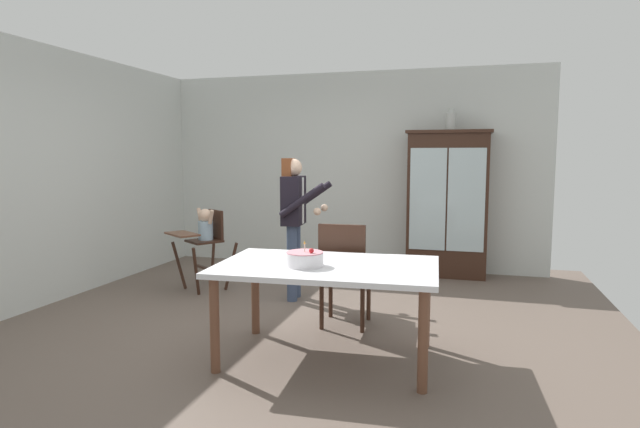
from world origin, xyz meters
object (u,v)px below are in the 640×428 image
Objects in this scene: china_cabinet at (447,204)px; dining_chair_far_side at (344,268)px; dining_table at (327,275)px; high_chair_with_toddler at (205,234)px; birthday_cake at (305,259)px; adult_person at (294,211)px; ceramic_vase at (451,121)px.

china_cabinet reaches higher than dining_chair_far_side.
high_chair_with_toddler is at bearing 139.60° from dining_table.
dining_chair_far_side is at bearing 83.35° from birthday_cake.
adult_person is at bearing -49.26° from dining_chair_far_side.
dining_table is at bearing -6.02° from high_chair_with_toddler.
dining_chair_far_side is (-0.80, -2.39, -0.39)m from china_cabinet.
ceramic_vase is 3.36m from high_chair_with_toddler.
china_cabinet is at bearing -167.54° from ceramic_vase.
adult_person is 0.90× the size of dining_table.
china_cabinet is 3.23m from dining_table.
ceramic_vase reaches higher than china_cabinet.
dining_chair_far_side is (0.10, 0.85, -0.24)m from birthday_cake.
dining_chair_far_side is at bearing 8.79° from high_chair_with_toddler.
high_chair_with_toddler reaches higher than dining_table.
ceramic_vase is at bearing 63.55° from high_chair_with_toddler.
adult_person is at bearing 29.23° from high_chair_with_toddler.
birthday_cake is at bearing -10.14° from high_chair_with_toddler.
ceramic_vase is 0.28× the size of high_chair_with_toddler.
ceramic_vase reaches higher than adult_person.
china_cabinet is at bearing -110.63° from dining_chair_far_side.
dining_table is 0.74m from dining_chair_far_side.
adult_person is 1.77m from birthday_cake.
high_chair_with_toddler is 0.62× the size of adult_person.
adult_person is 1.59× the size of dining_chair_far_side.
dining_table is at bearing -103.62° from china_cabinet.
adult_person reaches higher than dining_chair_far_side.
high_chair_with_toddler is 1.18m from adult_person.
ceramic_vase is (0.02, 0.00, 1.05)m from china_cabinet.
high_chair_with_toddler is (-2.67, -1.50, -0.29)m from china_cabinet.
china_cabinet is at bearing 76.38° from dining_table.
dining_table is (1.91, -1.63, 0.00)m from high_chair_with_toddler.
china_cabinet reaches higher than birthday_cake.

